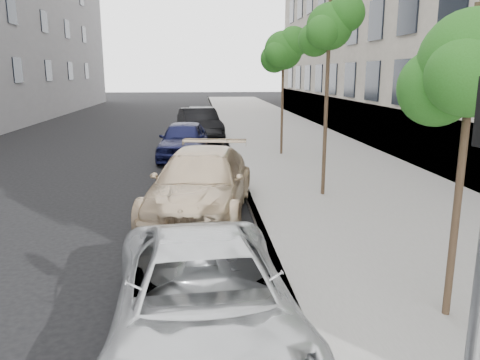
{
  "coord_description": "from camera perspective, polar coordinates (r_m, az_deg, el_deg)",
  "views": [
    {
      "loc": [
        -0.12,
        -4.06,
        3.36
      ],
      "look_at": [
        0.59,
        3.99,
        1.5
      ],
      "focal_mm": 35.0,
      "sensor_mm": 36.0,
      "label": 1
    }
  ],
  "objects": [
    {
      "name": "sidewalk",
      "position": [
        28.6,
        3.91,
        6.34
      ],
      "size": [
        6.4,
        72.0,
        0.14
      ],
      "primitive_type": "cube",
      "color": "gray",
      "rests_on": "ground"
    },
    {
      "name": "curb",
      "position": [
        28.28,
        -2.39,
        6.28
      ],
      "size": [
        0.15,
        72.0,
        0.14
      ],
      "primitive_type": "cube",
      "color": "#9E9B93",
      "rests_on": "ground"
    },
    {
      "name": "tree_near",
      "position": [
        6.49,
        26.7,
        12.61
      ],
      "size": [
        1.67,
        1.47,
        4.16
      ],
      "color": "#38281C",
      "rests_on": "sidewalk"
    },
    {
      "name": "tree_mid",
      "position": [
        12.57,
        10.97,
        17.82
      ],
      "size": [
        1.55,
        1.35,
        5.11
      ],
      "color": "#38281C",
      "rests_on": "sidewalk"
    },
    {
      "name": "tree_far",
      "position": [
        18.88,
        5.38,
        15.46
      ],
      "size": [
        1.8,
        1.6,
        4.95
      ],
      "color": "#38281C",
      "rests_on": "sidewalk"
    },
    {
      "name": "minivan",
      "position": [
        5.91,
        -4.4,
        -14.24
      ],
      "size": [
        2.53,
        4.9,
        1.32
      ],
      "primitive_type": "imported",
      "rotation": [
        0.0,
        0.0,
        0.07
      ],
      "color": "silver",
      "rests_on": "ground"
    },
    {
      "name": "suv",
      "position": [
        11.21,
        -4.79,
        -0.41
      ],
      "size": [
        3.04,
        5.63,
        1.55
      ],
      "primitive_type": "imported",
      "rotation": [
        0.0,
        0.0,
        -0.17
      ],
      "color": "beige",
      "rests_on": "ground"
    },
    {
      "name": "sedan_blue",
      "position": [
        18.79,
        -6.88,
        4.88
      ],
      "size": [
        2.16,
        4.52,
        1.49
      ],
      "primitive_type": "imported",
      "rotation": [
        0.0,
        0.0,
        -0.09
      ],
      "color": "#111439",
      "rests_on": "ground"
    },
    {
      "name": "sedan_black",
      "position": [
        23.94,
        -4.99,
        6.77
      ],
      "size": [
        2.47,
        5.04,
        1.59
      ],
      "primitive_type": "imported",
      "rotation": [
        0.0,
        0.0,
        0.17
      ],
      "color": "black",
      "rests_on": "ground"
    },
    {
      "name": "sedan_rear",
      "position": [
        29.09,
        -5.02,
        7.53
      ],
      "size": [
        2.03,
        4.4,
        1.25
      ],
      "primitive_type": "imported",
      "rotation": [
        0.0,
        0.0,
        -0.07
      ],
      "color": "#95999D",
      "rests_on": "ground"
    }
  ]
}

